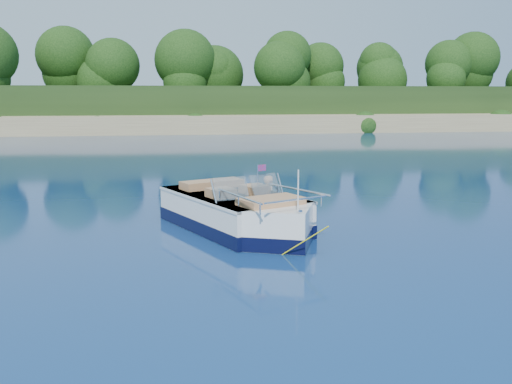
% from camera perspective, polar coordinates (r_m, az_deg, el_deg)
% --- Properties ---
extents(ground, '(160.00, 160.00, 0.00)m').
position_cam_1_polar(ground, '(13.20, -5.53, -4.72)').
color(ground, '#0A1A4C').
rests_on(ground, ground).
extents(shoreline, '(170.00, 59.00, 6.00)m').
position_cam_1_polar(shoreline, '(76.57, -8.30, 7.94)').
color(shoreline, '#8B7651').
rests_on(shoreline, ground).
extents(treeline, '(150.00, 7.12, 8.19)m').
position_cam_1_polar(treeline, '(53.83, -8.14, 12.08)').
color(treeline, black).
rests_on(treeline, ground).
extents(motorboat, '(3.65, 5.59, 2.00)m').
position_cam_1_polar(motorboat, '(13.80, -1.51, -2.39)').
color(motorboat, white).
rests_on(motorboat, ground).
extents(tow_tube, '(1.48, 1.48, 0.35)m').
position_cam_1_polar(tow_tube, '(16.28, 1.14, -1.57)').
color(tow_tube, '#F9B606').
rests_on(tow_tube, ground).
extents(boy, '(0.40, 0.83, 1.60)m').
position_cam_1_polar(boy, '(16.31, 1.30, -1.88)').
color(boy, tan).
rests_on(boy, ground).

